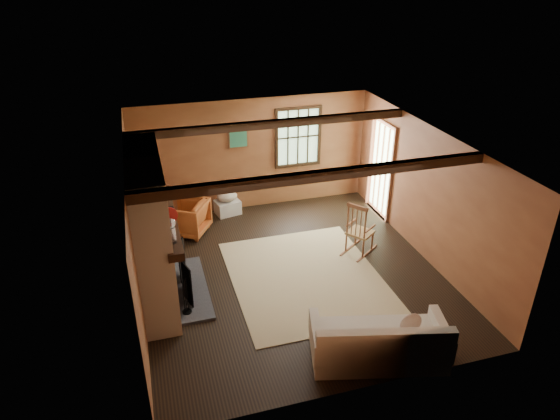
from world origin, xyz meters
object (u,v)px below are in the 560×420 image
object	(u,v)px
rocking_chair	(359,231)
laundry_basket	(228,207)
armchair	(187,217)
fireplace	(154,236)
sofa	(379,344)

from	to	relation	value
rocking_chair	laundry_basket	size ratio (longest dim) A/B	2.08
rocking_chair	armchair	bearing A→B (deg)	24.54
fireplace	sofa	distance (m)	3.70
rocking_chair	sofa	size ratio (longest dim) A/B	0.53
fireplace	rocking_chair	world-z (taller)	fireplace
sofa	laundry_basket	size ratio (longest dim) A/B	3.94
fireplace	rocking_chair	bearing A→B (deg)	4.91
fireplace	sofa	bearing A→B (deg)	-40.46
sofa	laundry_basket	bearing A→B (deg)	117.14
sofa	armchair	world-z (taller)	sofa
fireplace	sofa	world-z (taller)	fireplace
sofa	laundry_basket	world-z (taller)	sofa
armchair	fireplace	bearing A→B (deg)	11.56
laundry_basket	armchair	world-z (taller)	armchair
sofa	fireplace	bearing A→B (deg)	153.50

